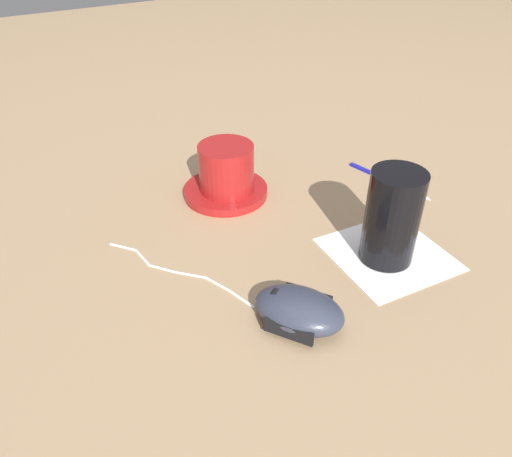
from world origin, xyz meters
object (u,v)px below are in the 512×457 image
object	(u,v)px
coffee_cup	(226,167)
drinking_glass	(392,217)
pen	(389,179)
saucer	(226,191)
computer_mouse	(299,310)

from	to	relation	value
coffee_cup	drinking_glass	bearing A→B (deg)	-67.01
drinking_glass	pen	size ratio (longest dim) A/B	0.79
coffee_cup	drinking_glass	world-z (taller)	drinking_glass
saucer	pen	world-z (taller)	saucer
saucer	drinking_glass	size ratio (longest dim) A/B	1.05
saucer	pen	distance (m)	0.25
computer_mouse	pen	distance (m)	0.34
computer_mouse	saucer	bearing A→B (deg)	78.43
drinking_glass	computer_mouse	bearing A→B (deg)	-167.15
pen	computer_mouse	bearing A→B (deg)	-149.08
coffee_cup	drinking_glass	size ratio (longest dim) A/B	0.94
saucer	drinking_glass	world-z (taller)	drinking_glass
coffee_cup	pen	size ratio (longest dim) A/B	0.74
computer_mouse	drinking_glass	world-z (taller)	drinking_glass
coffee_cup	computer_mouse	bearing A→B (deg)	-101.86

